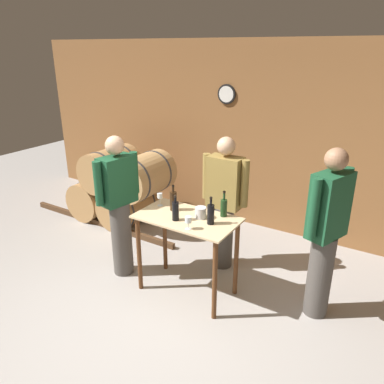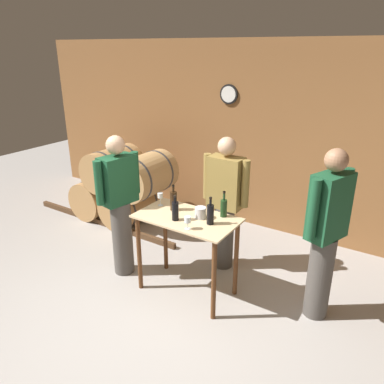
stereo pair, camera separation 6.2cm
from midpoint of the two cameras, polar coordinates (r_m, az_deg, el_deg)
ground_plane at (r=3.91m, az=-8.88°, el=-20.39°), size 14.00×14.00×0.00m
back_wall at (r=5.50m, az=9.85°, el=8.04°), size 8.40×0.08×2.70m
barrel_rack at (r=5.88m, az=-11.23°, el=0.75°), size 2.77×0.83×1.16m
tasting_table at (r=4.01m, az=-1.20°, el=-6.41°), size 1.07×0.60×0.92m
wine_bottle_far_left at (r=4.06m, az=-3.30°, el=-1.29°), size 0.07×0.07×0.29m
wine_bottle_left at (r=3.82m, az=-3.00°, el=-2.83°), size 0.07×0.07×0.27m
wine_bottle_center at (r=3.74m, az=2.40°, el=-3.32°), size 0.07×0.07×0.29m
wine_bottle_right at (r=3.92m, az=4.41°, el=-2.31°), size 0.07×0.07×0.28m
wine_glass_near_left at (r=4.18m, az=-5.34°, el=-0.65°), size 0.06×0.06×0.15m
wine_glass_near_center at (r=3.64m, az=-1.07°, el=-4.31°), size 0.07×0.07×0.13m
ice_bucket at (r=3.89m, az=0.89°, el=-3.16°), size 0.12×0.12×0.12m
person_host at (r=4.37m, az=-11.44°, el=-1.87°), size 0.29×0.58×1.70m
person_visitor_with_scarf at (r=3.80m, az=19.29°, el=-5.77°), size 0.34×0.56×1.76m
person_visitor_bearded at (r=4.45m, az=4.55°, el=-1.43°), size 0.59×0.24×1.65m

